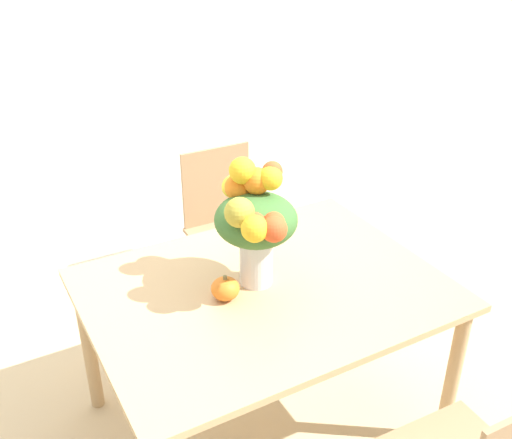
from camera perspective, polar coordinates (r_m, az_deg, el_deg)
name	(u,v)px	position (r m, az deg, el deg)	size (l,w,h in m)	color
ground_plane	(264,420)	(2.87, 0.75, -18.53)	(12.00, 12.00, 0.00)	tan
wall_back	(130,54)	(3.41, -11.88, 15.15)	(8.00, 0.06, 2.70)	white
dining_table	(265,304)	(2.44, 0.84, -8.04)	(1.38, 1.05, 0.74)	tan
flower_vase	(254,218)	(2.26, -0.15, 0.10)	(0.32, 0.43, 0.52)	silver
pumpkin	(225,289)	(2.30, -2.94, -6.58)	(0.11, 0.11, 0.10)	orange
dining_chair_near_window	(227,229)	(3.32, -2.75, -0.86)	(0.42, 0.42, 0.91)	#9E7A56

